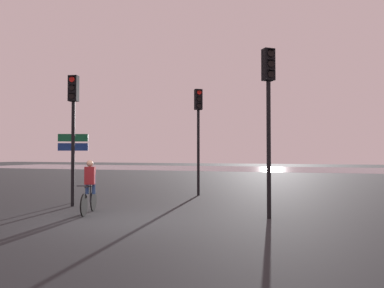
% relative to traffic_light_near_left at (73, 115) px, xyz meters
% --- Properties ---
extents(ground_plane, '(120.00, 120.00, 0.00)m').
position_rel_traffic_light_near_left_xyz_m(ground_plane, '(2.91, -2.10, -3.15)').
color(ground_plane, black).
extents(water_strip, '(80.00, 16.00, 0.01)m').
position_rel_traffic_light_near_left_xyz_m(water_strip, '(2.91, 34.48, -3.15)').
color(water_strip, slate).
rests_on(water_strip, ground).
extents(traffic_light_near_left, '(0.36, 0.38, 4.54)m').
position_rel_traffic_light_near_left_xyz_m(traffic_light_near_left, '(0.00, 0.00, 0.00)').
color(traffic_light_near_left, black).
rests_on(traffic_light_near_left, ground).
extents(traffic_light_center, '(0.40, 0.42, 4.65)m').
position_rel_traffic_light_near_left_xyz_m(traffic_light_center, '(3.15, 4.58, 0.07)').
color(traffic_light_center, black).
rests_on(traffic_light_center, ground).
extents(traffic_light_near_right, '(0.41, 0.42, 4.78)m').
position_rel_traffic_light_near_left_xyz_m(traffic_light_near_right, '(6.75, -0.40, 0.15)').
color(traffic_light_near_right, black).
rests_on(traffic_light_near_right, ground).
extents(direction_sign_post, '(1.04, 0.43, 2.60)m').
position_rel_traffic_light_near_left_xyz_m(direction_sign_post, '(-0.52, 0.74, -1.36)').
color(direction_sign_post, slate).
rests_on(direction_sign_post, ground).
extents(cyclist, '(0.65, 1.64, 1.62)m').
position_rel_traffic_light_near_left_xyz_m(cyclist, '(1.43, -1.14, -2.33)').
color(cyclist, black).
rests_on(cyclist, ground).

